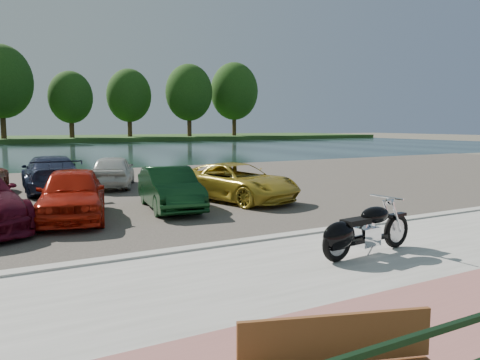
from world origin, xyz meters
The scene contains 14 objects.
ground centered at (0.00, 0.00, 0.00)m, with size 200.00×200.00×0.00m, color #595447.
promenade centered at (0.00, -1.00, 0.05)m, with size 60.00×6.00×0.10m, color #9D9B94.
pink_path centered at (0.00, -2.50, 0.10)m, with size 60.00×2.00×0.01m, color #9D5D58.
kerb centered at (0.00, 2.00, 0.07)m, with size 60.00×0.30×0.14m, color #9D9B94.
parking_lot centered at (0.00, 11.00, 0.02)m, with size 60.00×18.00×0.04m, color #403B33.
river centered at (0.00, 40.00, 0.00)m, with size 120.00×40.00×0.00m, color #1A2F2E.
far_bank centered at (0.00, 72.00, 0.30)m, with size 120.00×24.00×0.60m, color #21481A.
far_trees centered at (4.36, 65.79, 7.49)m, with size 70.25×10.68×12.52m.
motorcycle centered at (0.32, 0.05, 0.56)m, with size 2.33×0.75×1.05m.
car_4 centered at (-3.65, 6.38, 0.72)m, with size 1.60×3.97×1.35m, color #B41D0C.
car_5 centered at (-0.91, 6.59, 0.65)m, with size 1.29×3.71×1.22m, color black.
car_6 centered at (1.52, 6.98, 0.65)m, with size 2.02×4.38×1.22m, color gold.
car_11 centered at (-3.48, 12.04, 0.71)m, with size 1.88×4.63×1.34m, color #27304D.
car_12 centered at (-1.17, 12.23, 0.68)m, with size 1.51×3.74×1.27m, color silver.
Camera 1 is at (-5.61, -6.18, 2.49)m, focal length 35.00 mm.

